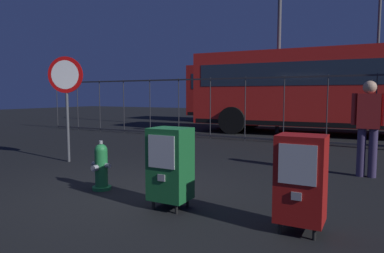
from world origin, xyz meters
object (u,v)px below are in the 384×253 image
stop_sign (66,87)px  street_light_far_right (280,0)px  newspaper_box_secondary (301,178)px  street_light_near_left (378,41)px  newspaper_box_primary (170,164)px  bus_far (291,89)px  pedestrian (368,123)px  bus_near (344,87)px  fire_hydrant (101,167)px

stop_sign → street_light_far_right: (2.47, 7.91, 3.32)m
newspaper_box_secondary → street_light_near_left: bearing=87.9°
newspaper_box_primary → stop_sign: bearing=156.0°
bus_far → street_light_far_right: 5.49m
newspaper_box_secondary → street_light_near_left: 16.71m
newspaper_box_primary → pedestrian: size_ratio=0.61×
newspaper_box_secondary → bus_near: size_ratio=0.10×
street_light_near_left → street_light_far_right: street_light_far_right is taller
newspaper_box_secondary → pedestrian: 3.14m
bus_near → bus_far: 5.05m
fire_hydrant → bus_near: 9.85m
fire_hydrant → newspaper_box_secondary: bearing=-5.1°
fire_hydrant → newspaper_box_secondary: size_ratio=0.73×
newspaper_box_primary → bus_far: bearing=96.3°
street_light_far_right → stop_sign: bearing=-107.3°
newspaper_box_primary → bus_near: (1.19, 9.66, 1.14)m
bus_near → street_light_near_left: size_ratio=1.48×
newspaper_box_secondary → bus_far: bearing=102.6°
newspaper_box_primary → street_light_far_right: street_light_far_right is taller
fire_hydrant → street_light_far_right: 10.31m
pedestrian → bus_far: size_ratio=0.16×
fire_hydrant → newspaper_box_primary: 1.41m
pedestrian → bus_near: 6.72m
newspaper_box_secondary → bus_far: 14.31m
newspaper_box_primary → street_light_near_left: size_ratio=0.14×
bus_near → pedestrian: bearing=-84.6°
newspaper_box_primary → street_light_far_right: 10.49m
newspaper_box_primary → stop_sign: 4.01m
stop_sign → pedestrian: bearing=14.6°
stop_sign → newspaper_box_primary: bearing=-24.0°
street_light_near_left → street_light_far_right: 7.59m
newspaper_box_primary → stop_sign: stop_sign is taller
newspaper_box_primary → street_light_far_right: bearing=96.5°
bus_far → street_light_far_right: street_light_far_right is taller
bus_near → bus_far: same height
newspaper_box_secondary → street_light_far_right: size_ratio=0.12×
street_light_near_left → fire_hydrant: bearing=-102.5°
bus_near → bus_far: (-2.73, 4.25, 0.00)m
pedestrian → stop_sign: bearing=-165.4°
newspaper_box_secondary → stop_sign: (-5.13, 1.59, 1.03)m
newspaper_box_primary → street_light_far_right: (-1.08, 9.48, 4.35)m
bus_far → bus_near: bearing=-58.4°
bus_near → bus_far: bearing=120.0°
pedestrian → bus_near: (-0.94, 6.61, 0.76)m
fire_hydrant → bus_near: bearing=74.8°
pedestrian → newspaper_box_primary: bearing=-124.9°
newspaper_box_primary → street_light_far_right: size_ratio=0.12×
bus_near → bus_far: size_ratio=1.01×
pedestrian → bus_far: (-3.67, 10.86, 0.76)m
street_light_near_left → bus_near: bearing=-98.5°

